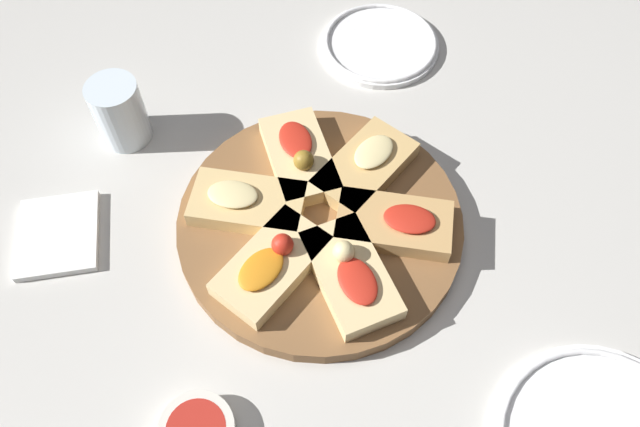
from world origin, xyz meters
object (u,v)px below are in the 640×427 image
(plate_left, at_px, (380,44))
(water_glass, at_px, (120,112))
(serving_board, at_px, (320,223))
(napkin_stack, at_px, (58,235))

(plate_left, relative_size, water_glass, 1.92)
(plate_left, bearing_deg, water_glass, -54.58)
(serving_board, distance_m, napkin_stack, 0.36)
(serving_board, distance_m, water_glass, 0.34)
(plate_left, xyz_separation_m, napkin_stack, (0.44, -0.39, -0.00))
(plate_left, height_order, napkin_stack, plate_left)
(serving_board, bearing_deg, plate_left, 173.64)
(water_glass, xyz_separation_m, napkin_stack, (0.19, -0.03, -0.05))
(serving_board, xyz_separation_m, napkin_stack, (0.07, -0.35, -0.01))
(napkin_stack, bearing_deg, plate_left, 138.50)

